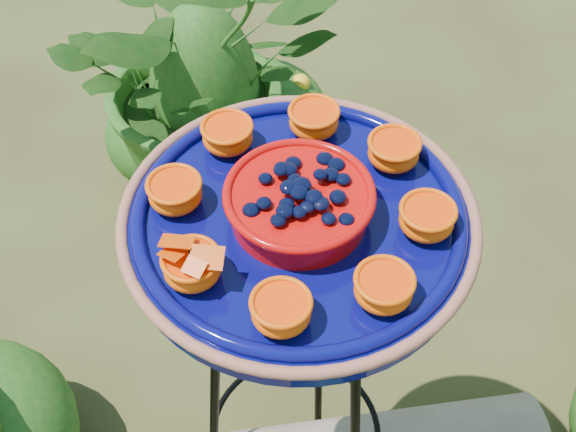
% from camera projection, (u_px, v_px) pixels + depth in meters
% --- Properties ---
extents(tripod_stand, '(0.38, 0.38, 0.87)m').
position_uv_depth(tripod_stand, '(296.00, 370.00, 1.30)').
color(tripod_stand, black).
rests_on(tripod_stand, ground).
extents(feeder_dish, '(0.54, 0.54, 0.10)m').
position_uv_depth(feeder_dish, '(299.00, 218.00, 1.01)').
color(feeder_dish, '#070852').
rests_on(feeder_dish, tripod_stand).
extents(shrub_back_left, '(0.92, 0.92, 0.77)m').
position_uv_depth(shrub_back_left, '(203.00, 65.00, 2.02)').
color(shrub_back_left, '#154813').
rests_on(shrub_back_left, ground).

